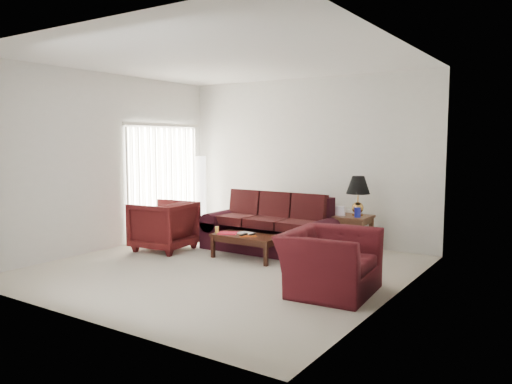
# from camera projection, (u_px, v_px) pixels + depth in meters

# --- Properties ---
(floor) EXTENTS (5.00, 5.00, 0.00)m
(floor) POSITION_uv_depth(u_px,v_px,m) (224.00, 268.00, 7.29)
(floor) COLOR beige
(floor) RESTS_ON ground
(blinds) EXTENTS (0.10, 2.00, 2.16)m
(blinds) POSITION_uv_depth(u_px,v_px,m) (164.00, 181.00, 9.59)
(blinds) COLOR silver
(blinds) RESTS_ON ground
(sofa) EXTENTS (2.33, 1.11, 0.93)m
(sofa) POSITION_uv_depth(u_px,v_px,m) (269.00, 224.00, 8.35)
(sofa) COLOR black
(sofa) RESTS_ON ground
(throw_pillow) EXTENTS (0.42, 0.26, 0.41)m
(throw_pillow) POSITION_uv_depth(u_px,v_px,m) (256.00, 202.00, 9.39)
(throw_pillow) COLOR black
(throw_pillow) RESTS_ON sofa
(end_table) EXTENTS (0.60, 0.60, 0.63)m
(end_table) POSITION_uv_depth(u_px,v_px,m) (352.00, 235.00, 8.21)
(end_table) COLOR #57251D
(end_table) RESTS_ON ground
(table_lamp) EXTENTS (0.42, 0.42, 0.65)m
(table_lamp) POSITION_uv_depth(u_px,v_px,m) (358.00, 196.00, 8.17)
(table_lamp) COLOR #AE7A36
(table_lamp) RESTS_ON end_table
(clock) EXTENTS (0.16, 0.07, 0.15)m
(clock) POSITION_uv_depth(u_px,v_px,m) (340.00, 211.00, 8.18)
(clock) COLOR silver
(clock) RESTS_ON end_table
(blue_canister) EXTENTS (0.12, 0.12, 0.16)m
(blue_canister) POSITION_uv_depth(u_px,v_px,m) (358.00, 213.00, 7.99)
(blue_canister) COLOR #171D96
(blue_canister) RESTS_ON end_table
(picture_frame) EXTENTS (0.15, 0.18, 0.05)m
(picture_frame) POSITION_uv_depth(u_px,v_px,m) (345.00, 209.00, 8.40)
(picture_frame) COLOR silver
(picture_frame) RESTS_ON end_table
(floor_lamp) EXTENTS (0.30, 0.30, 1.57)m
(floor_lamp) POSITION_uv_depth(u_px,v_px,m) (201.00, 194.00, 10.01)
(floor_lamp) COLOR white
(floor_lamp) RESTS_ON ground
(armchair_left) EXTENTS (1.02, 0.99, 0.84)m
(armchair_left) POSITION_uv_depth(u_px,v_px,m) (164.00, 226.00, 8.47)
(armchair_left) COLOR #430F10
(armchair_left) RESTS_ON ground
(armchair_right) EXTENTS (1.12, 1.25, 0.76)m
(armchair_right) POSITION_uv_depth(u_px,v_px,m) (330.00, 262.00, 6.10)
(armchair_right) COLOR #400E14
(armchair_right) RESTS_ON ground
(coffee_table) EXTENTS (1.21, 0.86, 0.38)m
(coffee_table) POSITION_uv_depth(u_px,v_px,m) (247.00, 247.00, 7.86)
(coffee_table) COLOR black
(coffee_table) RESTS_ON ground
(magazine_red) EXTENTS (0.36, 0.32, 0.02)m
(magazine_red) POSITION_uv_depth(u_px,v_px,m) (228.00, 233.00, 7.96)
(magazine_red) COLOR red
(magazine_red) RESTS_ON coffee_table
(magazine_white) EXTENTS (0.30, 0.24, 0.02)m
(magazine_white) POSITION_uv_depth(u_px,v_px,m) (246.00, 233.00, 7.95)
(magazine_white) COLOR white
(magazine_white) RESTS_ON coffee_table
(magazine_orange) EXTENTS (0.32, 0.31, 0.01)m
(magazine_orange) POSITION_uv_depth(u_px,v_px,m) (248.00, 236.00, 7.75)
(magazine_orange) COLOR #C44F17
(magazine_orange) RESTS_ON coffee_table
(remote_a) EXTENTS (0.06, 0.17, 0.02)m
(remote_a) POSITION_uv_depth(u_px,v_px,m) (244.00, 235.00, 7.73)
(remote_a) COLOR black
(remote_a) RESTS_ON coffee_table
(remote_b) EXTENTS (0.06, 0.16, 0.02)m
(remote_b) POSITION_uv_depth(u_px,v_px,m) (252.00, 234.00, 7.76)
(remote_b) COLOR black
(remote_b) RESTS_ON coffee_table
(yellow_glass) EXTENTS (0.07, 0.07, 0.11)m
(yellow_glass) POSITION_uv_depth(u_px,v_px,m) (217.00, 230.00, 8.00)
(yellow_glass) COLOR yellow
(yellow_glass) RESTS_ON coffee_table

